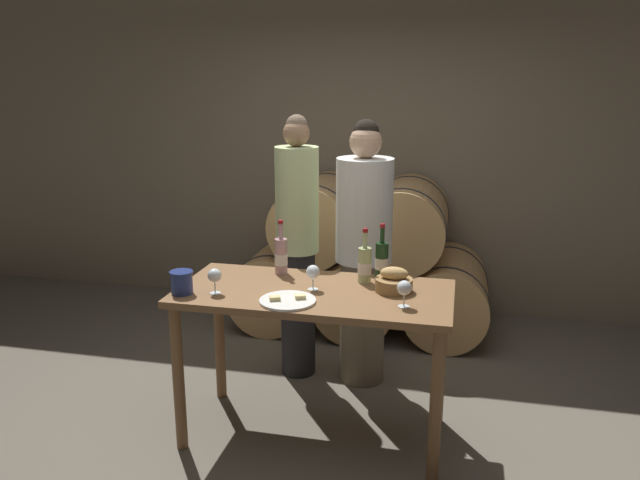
{
  "coord_description": "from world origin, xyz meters",
  "views": [
    {
      "loc": [
        0.76,
        -3.17,
        2.04
      ],
      "look_at": [
        0.0,
        0.14,
        1.14
      ],
      "focal_mm": 35.0,
      "sensor_mm": 36.0,
      "label": 1
    }
  ],
  "objects": [
    {
      "name": "ground_plane",
      "position": [
        0.0,
        0.0,
        0.0
      ],
      "size": [
        10.0,
        10.0,
        0.0
      ],
      "primitive_type": "plane",
      "color": "#665E51"
    },
    {
      "name": "stone_wall_back",
      "position": [
        0.0,
        2.27,
        1.6
      ],
      "size": [
        10.0,
        0.12,
        3.2
      ],
      "color": "gray",
      "rests_on": "ground_plane"
    },
    {
      "name": "barrel_stack",
      "position": [
        -0.0,
        1.69,
        0.56
      ],
      "size": [
        2.06,
        0.93,
        1.25
      ],
      "color": "tan",
      "rests_on": "ground_plane"
    },
    {
      "name": "tasting_table",
      "position": [
        0.0,
        0.0,
        0.77
      ],
      "size": [
        1.52,
        0.72,
        0.89
      ],
      "color": "brown",
      "rests_on": "ground_plane"
    },
    {
      "name": "person_left",
      "position": [
        -0.3,
        0.75,
        0.93
      ],
      "size": [
        0.29,
        0.29,
        1.8
      ],
      "color": "#232326",
      "rests_on": "ground_plane"
    },
    {
      "name": "person_right",
      "position": [
        0.16,
        0.75,
        0.9
      ],
      "size": [
        0.37,
        0.37,
        1.78
      ],
      "color": "#756651",
      "rests_on": "ground_plane"
    },
    {
      "name": "wine_bottle_red",
      "position": [
        0.33,
        0.3,
        1.0
      ],
      "size": [
        0.08,
        0.08,
        0.33
      ],
      "color": "#193819",
      "rests_on": "tasting_table"
    },
    {
      "name": "wine_bottle_white",
      "position": [
        0.25,
        0.2,
        1.0
      ],
      "size": [
        0.08,
        0.08,
        0.32
      ],
      "color": "#ADBC7F",
      "rests_on": "tasting_table"
    },
    {
      "name": "wine_bottle_rose",
      "position": [
        -0.26,
        0.25,
        1.01
      ],
      "size": [
        0.08,
        0.08,
        0.33
      ],
      "color": "#BC8E93",
      "rests_on": "tasting_table"
    },
    {
      "name": "blue_crock",
      "position": [
        -0.69,
        -0.21,
        0.96
      ],
      "size": [
        0.13,
        0.13,
        0.13
      ],
      "color": "navy",
      "rests_on": "tasting_table"
    },
    {
      "name": "bread_basket",
      "position": [
        0.43,
        0.08,
        0.95
      ],
      "size": [
        0.21,
        0.21,
        0.14
      ],
      "color": "olive",
      "rests_on": "tasting_table"
    },
    {
      "name": "cheese_plate",
      "position": [
        -0.09,
        -0.21,
        0.9
      ],
      "size": [
        0.3,
        0.3,
        0.04
      ],
      "color": "white",
      "rests_on": "tasting_table"
    },
    {
      "name": "wine_glass_far_left",
      "position": [
        -0.51,
        -0.17,
        0.99
      ],
      "size": [
        0.08,
        0.08,
        0.14
      ],
      "color": "white",
      "rests_on": "tasting_table"
    },
    {
      "name": "wine_glass_left",
      "position": [
        -0.01,
        0.01,
        0.99
      ],
      "size": [
        0.08,
        0.08,
        0.14
      ],
      "color": "white",
      "rests_on": "tasting_table"
    },
    {
      "name": "wine_glass_center",
      "position": [
        0.51,
        -0.15,
        0.99
      ],
      "size": [
        0.08,
        0.08,
        0.14
      ],
      "color": "white",
      "rests_on": "tasting_table"
    }
  ]
}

